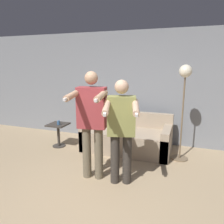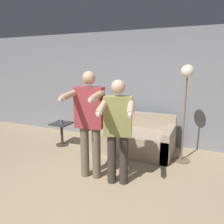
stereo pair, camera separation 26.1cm
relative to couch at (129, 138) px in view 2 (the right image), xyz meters
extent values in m
plane|color=tan|center=(0.00, -2.08, -0.27)|extent=(16.00, 16.00, 0.00)
cube|color=gray|center=(0.00, 0.67, 1.03)|extent=(10.00, 0.05, 2.60)
cube|color=tan|center=(0.00, -0.03, -0.05)|extent=(1.86, 0.90, 0.45)
cube|color=tan|center=(0.00, 0.35, 0.35)|extent=(1.86, 0.14, 0.34)
cube|color=tan|center=(-0.85, -0.03, 0.02)|extent=(0.16, 0.90, 0.59)
cube|color=tan|center=(0.85, -0.03, 0.02)|extent=(0.16, 0.90, 0.59)
cylinder|color=#6B604C|center=(-0.30, -1.36, 0.16)|extent=(0.14, 0.14, 0.86)
cylinder|color=#6B604C|center=(-0.10, -1.33, 0.16)|extent=(0.14, 0.14, 0.86)
cube|color=#9E383D|center=(-0.20, -1.35, 0.91)|extent=(0.48, 0.28, 0.65)
sphere|color=tan|center=(-0.20, -1.35, 1.37)|extent=(0.20, 0.20, 0.20)
cylinder|color=tan|center=(-0.37, -1.63, 1.14)|extent=(0.16, 0.51, 0.12)
cube|color=white|center=(-0.34, -1.87, 1.12)|extent=(0.05, 0.13, 0.04)
cylinder|color=tan|center=(0.05, -1.56, 1.14)|extent=(0.16, 0.51, 0.12)
cube|color=white|center=(0.08, -1.81, 1.12)|extent=(0.05, 0.13, 0.04)
cylinder|color=#38332D|center=(0.19, -1.37, 0.12)|extent=(0.14, 0.14, 0.79)
cylinder|color=#38332D|center=(0.37, -1.32, 0.12)|extent=(0.14, 0.14, 0.79)
cube|color=#8C8E4C|center=(0.28, -1.35, 0.82)|extent=(0.46, 0.33, 0.60)
sphere|color=#D8AD8C|center=(0.28, -1.35, 1.25)|extent=(0.21, 0.21, 0.21)
cylinder|color=#D8AD8C|center=(0.16, -1.64, 1.01)|extent=(0.23, 0.51, 0.17)
cube|color=white|center=(0.23, -1.88, 0.96)|extent=(0.07, 0.13, 0.06)
cylinder|color=#D8AD8C|center=(0.54, -1.53, 1.01)|extent=(0.23, 0.51, 0.17)
cube|color=white|center=(0.61, -1.77, 0.96)|extent=(0.07, 0.13, 0.06)
ellipsoid|color=#B7AD9E|center=(-0.41, 0.35, 0.59)|extent=(0.29, 0.12, 0.14)
sphere|color=#B7AD9E|center=(-0.28, 0.35, 0.64)|extent=(0.12, 0.12, 0.12)
ellipsoid|color=#B7AD9E|center=(-0.56, 0.37, 0.54)|extent=(0.16, 0.04, 0.04)
cone|color=#B7AD9E|center=(-0.30, 0.33, 0.68)|extent=(0.04, 0.04, 0.03)
cone|color=#B7AD9E|center=(-0.30, 0.37, 0.68)|extent=(0.04, 0.04, 0.03)
cylinder|color=#756047|center=(1.12, -0.11, -0.26)|extent=(0.33, 0.33, 0.02)
cylinder|color=#756047|center=(1.12, -0.11, 0.56)|extent=(0.03, 0.03, 1.65)
sphere|color=white|center=(1.12, -0.11, 1.45)|extent=(0.24, 0.24, 0.24)
cylinder|color=#38332D|center=(-1.53, -0.33, -0.26)|extent=(0.29, 0.29, 0.02)
cylinder|color=#38332D|center=(-1.53, -0.33, -0.02)|extent=(0.06, 0.06, 0.50)
cube|color=#38332D|center=(-1.53, -0.33, 0.24)|extent=(0.42, 0.42, 0.03)
cylinder|color=#3D6693|center=(-1.47, -0.38, 0.31)|extent=(0.07, 0.07, 0.09)
camera|label=1|loc=(1.22, -4.38, 1.58)|focal=35.00mm
camera|label=2|loc=(1.46, -4.29, 1.58)|focal=35.00mm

